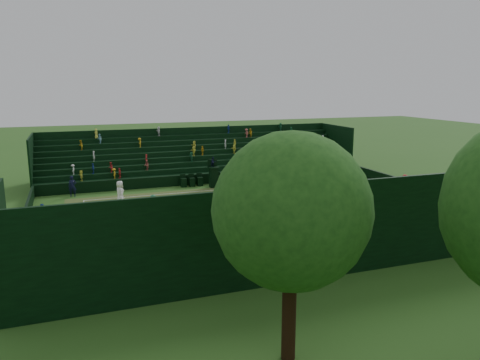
{
  "coord_description": "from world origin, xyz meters",
  "views": [
    {
      "loc": [
        34.46,
        -12.57,
        9.66
      ],
      "look_at": [
        0.0,
        0.0,
        2.0
      ],
      "focal_mm": 35.0,
      "sensor_mm": 36.0,
      "label": 1
    }
  ],
  "objects_px": {
    "player_near_east": "(208,205)",
    "player_far_east": "(289,193)",
    "umpire_chair": "(213,174)",
    "player_near_west": "(120,193)",
    "tennis_net": "(240,198)",
    "player_far_west": "(356,177)"
  },
  "relations": [
    {
      "from": "umpire_chair",
      "to": "player_far_west",
      "type": "relative_size",
      "value": 1.47
    },
    {
      "from": "player_near_east",
      "to": "player_far_west",
      "type": "height_order",
      "value": "player_far_west"
    },
    {
      "from": "player_far_west",
      "to": "player_near_west",
      "type": "bearing_deg",
      "value": -110.55
    },
    {
      "from": "tennis_net",
      "to": "player_far_west",
      "type": "distance_m",
      "value": 12.56
    },
    {
      "from": "player_far_west",
      "to": "tennis_net",
      "type": "bearing_deg",
      "value": -98.51
    },
    {
      "from": "player_far_west",
      "to": "player_far_east",
      "type": "relative_size",
      "value": 1.02
    },
    {
      "from": "player_far_east",
      "to": "tennis_net",
      "type": "bearing_deg",
      "value": -159.03
    },
    {
      "from": "player_near_east",
      "to": "player_far_west",
      "type": "xyz_separation_m",
      "value": [
        -4.79,
        15.79,
        0.11
      ]
    },
    {
      "from": "umpire_chair",
      "to": "player_near_west",
      "type": "relative_size",
      "value": 1.45
    },
    {
      "from": "tennis_net",
      "to": "player_near_east",
      "type": "height_order",
      "value": "player_near_east"
    },
    {
      "from": "umpire_chair",
      "to": "player_near_east",
      "type": "xyz_separation_m",
      "value": [
        9.36,
        -3.22,
        -0.35
      ]
    },
    {
      "from": "player_near_west",
      "to": "player_far_west",
      "type": "distance_m",
      "value": 21.52
    },
    {
      "from": "umpire_chair",
      "to": "tennis_net",
      "type": "bearing_deg",
      "value": 1.71
    },
    {
      "from": "player_near_east",
      "to": "tennis_net",
      "type": "bearing_deg",
      "value": -73.06
    },
    {
      "from": "umpire_chair",
      "to": "player_near_west",
      "type": "bearing_deg",
      "value": -67.21
    },
    {
      "from": "player_near_west",
      "to": "player_near_east",
      "type": "height_order",
      "value": "player_near_west"
    },
    {
      "from": "player_near_east",
      "to": "player_far_east",
      "type": "bearing_deg",
      "value": -102.4
    },
    {
      "from": "player_near_west",
      "to": "player_near_east",
      "type": "distance_m",
      "value": 8.01
    },
    {
      "from": "umpire_chair",
      "to": "player_near_east",
      "type": "bearing_deg",
      "value": -18.98
    },
    {
      "from": "tennis_net",
      "to": "umpire_chair",
      "type": "bearing_deg",
      "value": -178.29
    },
    {
      "from": "player_near_east",
      "to": "player_far_east",
      "type": "distance_m",
      "value": 7.05
    },
    {
      "from": "umpire_chair",
      "to": "player_far_west",
      "type": "height_order",
      "value": "umpire_chair"
    }
  ]
}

